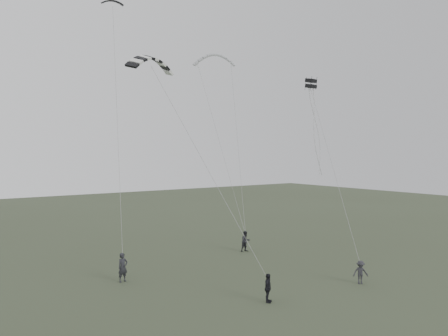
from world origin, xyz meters
TOP-DOWN VIEW (x-y plane):
  - ground at (0.00, 0.00)m, footprint 140.00×140.00m
  - flyer_left at (-6.74, 6.65)m, footprint 0.79×0.59m
  - flyer_right at (5.57, 8.95)m, footprint 0.90×0.71m
  - flyer_center at (-1.44, -2.06)m, footprint 1.03×0.93m
  - flyer_far at (5.93, -2.90)m, footprint 1.15×1.03m
  - kite_dark_small at (-6.04, 9.87)m, footprint 1.66×0.90m
  - kite_pale_large at (6.37, 14.99)m, footprint 4.29×3.33m
  - kite_striped at (-5.59, 4.55)m, footprint 3.65×2.17m
  - kite_box at (8.16, 3.77)m, footprint 0.78×0.87m

SIDE VIEW (x-z plane):
  - ground at x=0.00m, z-range 0.00..0.00m
  - flyer_far at x=5.93m, z-range 0.00..1.55m
  - flyer_center at x=-1.44m, z-range 0.00..1.68m
  - flyer_right at x=5.57m, z-range 0.00..1.82m
  - flyer_left at x=-6.74m, z-range 0.00..1.95m
  - kite_box at x=8.16m, z-range 13.85..14.68m
  - kite_striped at x=-5.59m, z-range 13.97..15.50m
  - kite_pale_large at x=6.37m, z-range 17.43..19.32m
  - kite_dark_small at x=-6.04m, z-range 19.42..20.03m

